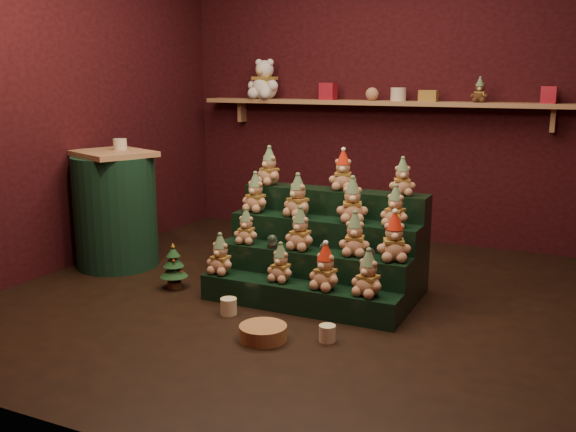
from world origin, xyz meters
The scene contains 40 objects.
ground centered at (0.00, 0.00, 0.00)m, with size 4.00×4.00×0.00m, color black.
back_wall centered at (0.00, 2.05, 1.40)m, with size 4.00×0.10×2.80m, color black.
front_wall centered at (0.00, -2.05, 1.40)m, with size 4.00×0.10×2.80m, color black.
left_wall centered at (-2.05, 0.00, 1.40)m, with size 0.10×4.00×2.80m, color black.
back_shelf centered at (0.00, 1.87, 1.29)m, with size 3.60×0.26×0.24m.
riser_tier_front centered at (0.13, -0.21, 0.09)m, with size 1.40×0.22×0.18m, color black.
riser_tier_midfront centered at (0.13, 0.01, 0.18)m, with size 1.40×0.22×0.36m, color black.
riser_tier_midback centered at (0.13, 0.23, 0.27)m, with size 1.40×0.22×0.54m, color black.
riser_tier_back centered at (0.13, 0.45, 0.36)m, with size 1.40×0.22×0.72m, color black.
teddy_0 centered at (-0.47, -0.22, 0.32)m, with size 0.20×0.18×0.28m, color tan, non-canonical shape.
teddy_1 centered at (-0.01, -0.19, 0.31)m, with size 0.19×0.17×0.26m, color tan, non-canonical shape.
teddy_2 centered at (0.33, -0.21, 0.33)m, with size 0.21×0.19×0.30m, color tan, non-canonical shape.
teddy_3 centered at (0.62, -0.22, 0.33)m, with size 0.21×0.19×0.30m, color tan, non-canonical shape.
teddy_4 centered at (-0.38, 0.00, 0.48)m, with size 0.18×0.16×0.25m, color tan, non-canonical shape.
teddy_5 centered at (0.04, 0.01, 0.51)m, with size 0.21×0.19×0.29m, color tan, non-canonical shape.
teddy_6 centered at (0.44, 0.03, 0.51)m, with size 0.21×0.19×0.29m, color tan, non-canonical shape.
teddy_7 centered at (0.71, 0.02, 0.52)m, with size 0.22×0.20×0.31m, color tan, non-canonical shape.
teddy_8 centered at (-0.44, 0.25, 0.69)m, with size 0.21×0.19×0.29m, color tan, non-canonical shape.
teddy_9 centered at (-0.07, 0.22, 0.69)m, with size 0.22×0.20×0.31m, color tan, non-canonical shape.
teddy_10 centered at (0.34, 0.24, 0.69)m, with size 0.22×0.20×0.31m, color tan, non-canonical shape.
teddy_11 centered at (0.65, 0.23, 0.68)m, with size 0.20×0.18×0.28m, color tan, non-canonical shape.
teddy_12 centered at (-0.41, 0.44, 0.86)m, with size 0.20×0.18×0.29m, color tan, non-canonical shape.
teddy_13 centered at (0.18, 0.46, 0.86)m, with size 0.20×0.18×0.29m, color tan, non-canonical shape.
teddy_14 centered at (0.63, 0.44, 0.85)m, with size 0.18×0.17×0.26m, color tan, non-canonical shape.
snow_globe_a centered at (-0.15, -0.05, 0.41)m, with size 0.07×0.07×0.10m.
snow_globe_b centered at (0.25, -0.05, 0.40)m, with size 0.06×0.06×0.08m.
snow_globe_c centered at (0.57, -0.05, 0.40)m, with size 0.06×0.06×0.08m.
side_table centered at (-1.66, 0.10, 0.47)m, with size 0.77×0.72×0.95m.
table_ornament centered at (-1.66, 0.20, 1.00)m, with size 0.11×0.11×0.09m, color beige.
mini_christmas_tree centered at (-0.89, -0.19, 0.17)m, with size 0.21×0.21×0.35m.
mug_left centered at (-0.25, -0.48, 0.05)m, with size 0.11×0.11×0.11m, color beige.
mug_right centered at (0.50, -0.61, 0.05)m, with size 0.10×0.10×0.10m, color beige.
wicker_basket centered at (0.15, -0.75, 0.04)m, with size 0.29×0.29×0.09m, color #AD7645.
white_bear centered at (-1.18, 1.84, 1.56)m, with size 0.35×0.31×0.49m, color white, non-canonical shape.
brown_bear centered at (0.90, 1.84, 1.42)m, with size 0.15×0.13×0.21m, color #452A17, non-canonical shape.
gift_tin_red_a centered at (-0.50, 1.85, 1.40)m, with size 0.14×0.14×0.16m, color #A91A2C.
gift_tin_cream centered at (0.18, 1.85, 1.38)m, with size 0.14×0.14×0.12m, color beige.
gift_tin_red_b centered at (1.45, 1.85, 1.39)m, with size 0.12×0.12×0.14m, color #A91A2C.
shelf_plush_ball centered at (-0.07, 1.85, 1.38)m, with size 0.12×0.12×0.12m, color tan.
scarf_gift_box centered at (0.46, 1.85, 1.37)m, with size 0.16×0.10×0.10m, color #C76B1C.
Camera 1 is at (1.82, -3.92, 1.54)m, focal length 40.00 mm.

